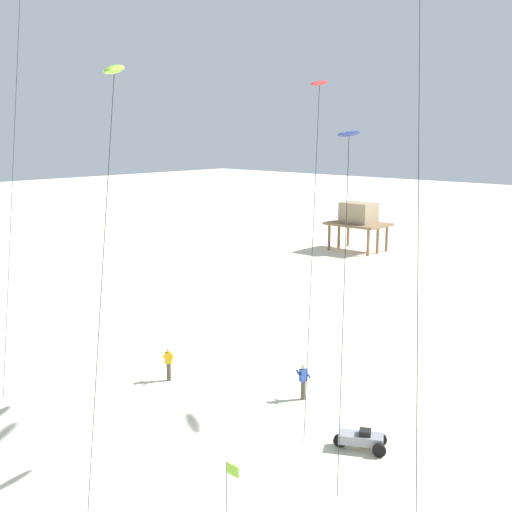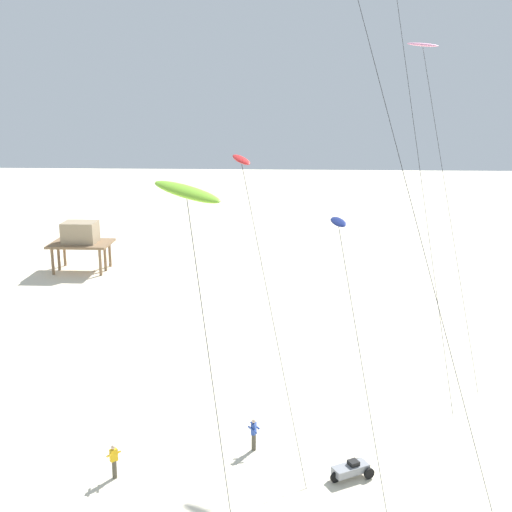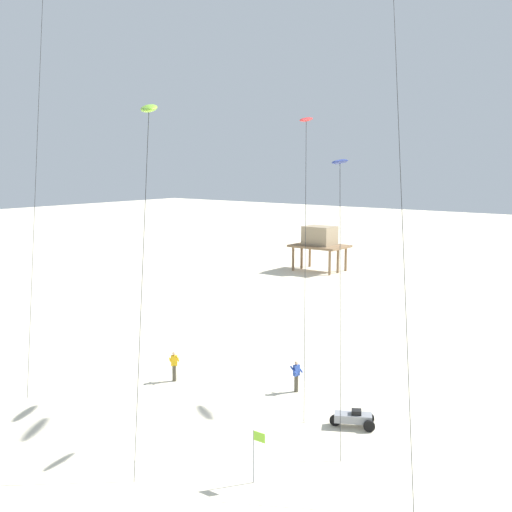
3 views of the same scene
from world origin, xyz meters
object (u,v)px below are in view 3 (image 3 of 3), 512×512
(kite_red, at_px, (306,124))
(marker_flag, at_px, (256,446))
(stilt_house, at_px, (320,239))
(beach_buggy, at_px, (354,418))
(kite_flyer_nearest, at_px, (174,365))
(kite_lime, at_px, (149,111))
(kite_flyer_middle, at_px, (296,375))
(kite_navy, at_px, (340,169))

(kite_red, bearing_deg, marker_flag, -65.23)
(stilt_house, xyz_separation_m, beach_buggy, (23.65, -34.79, -3.07))
(kite_flyer_nearest, xyz_separation_m, beach_buggy, (10.89, 0.61, -0.46))
(kite_lime, xyz_separation_m, stilt_house, (-17.37, 41.15, -10.58))
(beach_buggy, bearing_deg, kite_lime, -134.64)
(kite_lime, bearing_deg, kite_flyer_middle, 78.99)
(marker_flag, bearing_deg, kite_lime, 175.14)
(kite_navy, xyz_separation_m, kite_flyer_nearest, (-9.98, -0.48, -10.81))
(kite_lime, xyz_separation_m, beach_buggy, (6.28, 6.36, -13.65))
(kite_navy, relative_size, kite_flyer_middle, 7.30)
(kite_flyer_middle, bearing_deg, marker_flag, -64.57)
(kite_navy, relative_size, stilt_house, 2.07)
(kite_lime, distance_m, beach_buggy, 16.31)
(kite_flyer_nearest, bearing_deg, kite_red, 37.66)
(kite_red, bearing_deg, kite_lime, -95.84)
(kite_navy, xyz_separation_m, marker_flag, (0.56, -6.73, -10.21))
(kite_flyer_middle, bearing_deg, kite_navy, -31.39)
(kite_flyer_nearest, bearing_deg, beach_buggy, 3.20)
(kite_flyer_nearest, bearing_deg, kite_navy, 2.73)
(marker_flag, bearing_deg, kite_flyer_middle, 115.43)
(kite_red, xyz_separation_m, marker_flag, (4.90, -10.61, -12.45))
(stilt_house, height_order, beach_buggy, stilt_house)
(kite_flyer_nearest, xyz_separation_m, stilt_house, (-12.76, 35.40, 2.60))
(kite_flyer_middle, height_order, marker_flag, marker_flag)
(kite_lime, xyz_separation_m, marker_flag, (5.93, -0.50, -12.59))
(kite_red, xyz_separation_m, kite_flyer_nearest, (-5.65, -4.36, -13.05))
(stilt_house, bearing_deg, kite_navy, -56.94)
(kite_lime, distance_m, marker_flag, 13.92)
(kite_red, distance_m, kite_navy, 6.23)
(kite_lime, xyz_separation_m, kite_flyer_nearest, (-4.61, 5.75, -13.18))
(kite_lime, bearing_deg, kite_navy, 49.22)
(beach_buggy, bearing_deg, kite_flyer_nearest, -176.80)
(kite_red, xyz_separation_m, kite_flyer_middle, (0.62, -1.61, -13.05))
(stilt_house, bearing_deg, kite_flyer_nearest, -70.18)
(kite_navy, distance_m, kite_flyer_nearest, 14.72)
(stilt_house, relative_size, marker_flag, 2.80)
(kite_lime, bearing_deg, kite_red, 84.16)
(kite_red, relative_size, kite_flyer_nearest, 8.64)
(kite_red, distance_m, kite_flyer_middle, 13.16)
(kite_red, relative_size, stilt_house, 2.45)
(kite_lime, relative_size, kite_flyer_middle, 8.72)
(kite_navy, bearing_deg, beach_buggy, 8.36)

